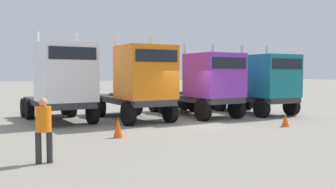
# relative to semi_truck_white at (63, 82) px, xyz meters

# --- Properties ---
(ground) EXTENTS (200.00, 200.00, 0.00)m
(ground) POSITION_rel_semi_truck_white_xyz_m (5.41, -3.22, -1.97)
(ground) COLOR gray
(semi_truck_white) EXTENTS (3.37, 5.98, 4.38)m
(semi_truck_white) POSITION_rel_semi_truck_white_xyz_m (0.00, 0.00, 0.00)
(semi_truck_white) COLOR #333338
(semi_truck_white) RESTS_ON ground
(semi_truck_orange) EXTENTS (3.29, 6.52, 4.29)m
(semi_truck_orange) POSITION_rel_semi_truck_white_xyz_m (3.58, -0.74, -0.05)
(semi_truck_orange) COLOR #333338
(semi_truck_orange) RESTS_ON ground
(semi_truck_purple) EXTENTS (3.37, 6.65, 4.01)m
(semi_truck_purple) POSITION_rel_semi_truck_white_xyz_m (7.44, -0.52, -0.17)
(semi_truck_purple) COLOR #333338
(semi_truck_purple) RESTS_ON ground
(semi_truck_teal) EXTENTS (3.08, 6.33, 4.00)m
(semi_truck_teal) POSITION_rel_semi_truck_white_xyz_m (11.08, -0.65, -0.19)
(semi_truck_teal) COLOR #333338
(semi_truck_teal) RESTS_ON ground
(visitor_in_hivis) EXTENTS (0.45, 0.43, 1.74)m
(visitor_in_hivis) POSITION_rel_semi_truck_white_xyz_m (-1.42, -7.93, -0.96)
(visitor_in_hivis) COLOR #2C2C2C
(visitor_in_hivis) RESTS_ON ground
(traffic_cone_near) EXTENTS (0.36, 0.36, 0.56)m
(traffic_cone_near) POSITION_rel_semi_truck_white_xyz_m (8.99, -5.09, -1.69)
(traffic_cone_near) COLOR #F2590C
(traffic_cone_near) RESTS_ON ground
(traffic_cone_far) EXTENTS (0.36, 0.36, 0.75)m
(traffic_cone_far) POSITION_rel_semi_truck_white_xyz_m (1.39, -4.93, -1.60)
(traffic_cone_far) COLOR #F2590C
(traffic_cone_far) RESTS_ON ground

